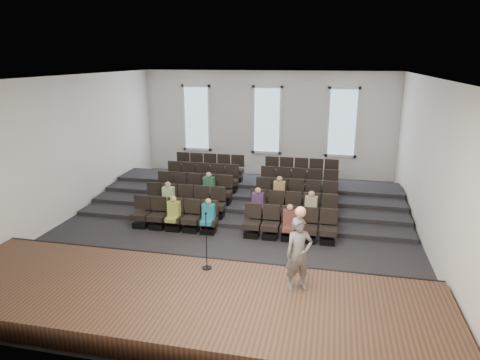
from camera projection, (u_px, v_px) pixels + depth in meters
The scene contains 14 objects.
ground at pixel (234, 228), 14.53m from camera, with size 14.00×14.00×0.00m, color black.
ceiling at pixel (233, 77), 13.15m from camera, with size 12.00×14.00×0.02m, color white.
wall_back at pixel (267, 124), 20.43m from camera, with size 12.00×0.04×5.00m, color white.
wall_front at pixel (140, 246), 7.25m from camera, with size 12.00×0.04×5.00m, color white.
wall_left at pixel (68, 148), 15.08m from camera, with size 0.04×14.00×5.00m, color white.
wall_right at pixel (432, 166), 12.61m from camera, with size 0.04×14.00×5.00m, color white.
stage at pixel (183, 302), 9.68m from camera, with size 11.80×3.60×0.50m, color #503222.
stage_lip at pixel (206, 266), 11.34m from camera, with size 11.80×0.06×0.52m, color black.
risers at pixel (252, 194), 17.46m from camera, with size 11.80×4.80×0.60m.
seating_rows at pixel (243, 195), 15.79m from camera, with size 6.80×4.70×1.67m.
windows at pixel (267, 120), 20.31m from camera, with size 8.44×0.10×3.24m.
audience at pixel (236, 202), 14.61m from camera, with size 5.45×2.64×1.10m.
speaker at pixel (299, 254), 9.56m from camera, with size 0.62×0.41×1.71m, color #64615F.
mic_stand at pixel (207, 252), 10.59m from camera, with size 0.25×0.25×1.50m.
Camera 1 is at (3.09, -13.16, 5.59)m, focal length 32.00 mm.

